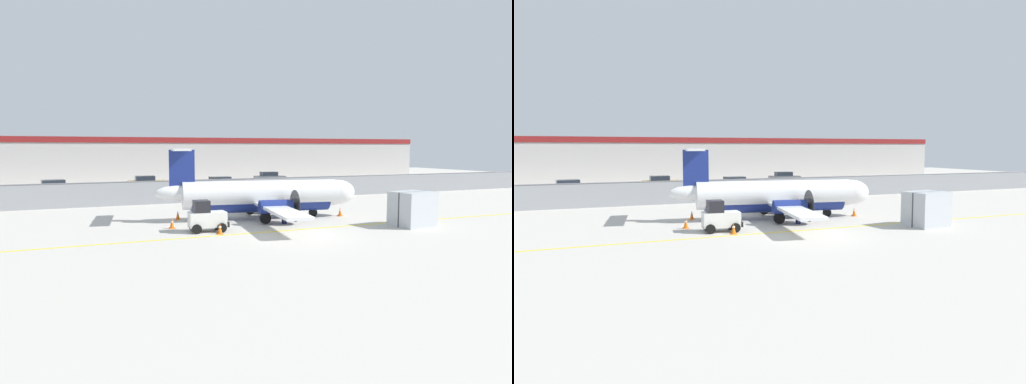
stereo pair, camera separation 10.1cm
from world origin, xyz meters
The scene contains 16 objects.
ground_plane centered at (0.00, 2.00, 0.00)m, with size 140.00×140.00×0.01m.
perimeter_fence centered at (0.00, 18.00, 1.12)m, with size 98.00×0.10×2.10m.
parking_lot_strip centered at (0.00, 29.50, 0.06)m, with size 98.00×17.00×0.12m.
background_building centered at (0.00, 47.99, 3.26)m, with size 91.00×8.10×6.50m.
commuter_airplane centered at (0.97, 6.83, 1.60)m, with size 14.45×16.07×4.92m.
baggage_tug centered at (-4.23, 3.52, 0.86)m, with size 2.40×1.51×1.88m.
ground_crew_worker centered at (1.27, 4.27, 0.95)m, with size 0.47×0.51×1.70m.
cargo_container centered at (8.48, 0.48, 1.10)m, with size 2.63×2.28×2.20m.
traffic_cone_near_left centered at (-5.93, 5.32, 0.31)m, with size 0.36×0.36×0.64m.
traffic_cone_near_right centered at (-4.85, 8.59, 0.31)m, with size 0.36×0.36×0.64m.
traffic_cone_far_left centered at (6.54, 5.83, 0.31)m, with size 0.36×0.36×0.64m.
traffic_cone_far_right centered at (-3.74, 2.42, 0.31)m, with size 0.36×0.36×0.64m.
parked_car_0 centered at (-13.51, 28.89, 0.89)m, with size 4.39×2.44×1.58m.
parked_car_1 centered at (-3.47, 32.17, 0.89)m, with size 4.24×2.09×1.58m.
parked_car_2 centered at (4.23, 27.24, 0.89)m, with size 4.32×2.26×1.58m.
parked_car_3 centered at (13.76, 35.06, 0.89)m, with size 4.33×2.28×1.58m.
Camera 1 is at (-11.57, -22.48, 4.98)m, focal length 32.00 mm.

